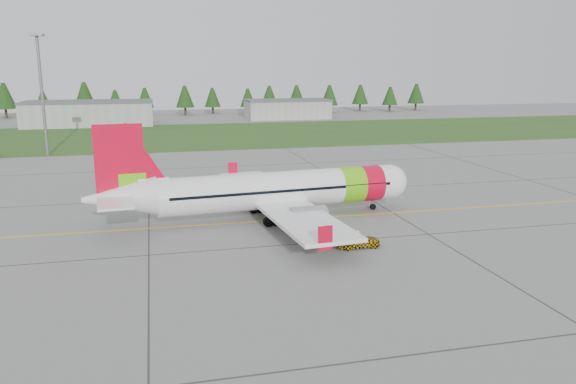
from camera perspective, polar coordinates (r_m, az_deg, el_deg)
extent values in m
plane|color=gray|center=(49.52, 3.72, -5.10)|extent=(320.00, 320.00, 0.00)
cylinder|color=white|center=(56.55, -0.71, 0.25)|extent=(24.87, 5.93, 3.70)
sphere|color=white|center=(61.42, 10.28, 1.04)|extent=(3.70, 3.70, 3.70)
cone|color=white|center=(53.83, -16.74, -0.57)|extent=(6.94, 4.29, 3.70)
cube|color=black|center=(61.49, 10.52, 1.36)|extent=(1.73, 2.59, 0.53)
cylinder|color=#6CD30F|center=(59.29, 6.27, 0.76)|extent=(2.80, 3.98, 3.78)
cylinder|color=red|center=(60.28, 8.23, 0.90)|extent=(2.42, 3.95, 3.78)
cube|color=white|center=(56.64, -1.17, -0.81)|extent=(7.96, 30.67, 0.34)
cube|color=red|center=(70.52, -5.63, 2.24)|extent=(1.15, 0.27, 1.90)
cube|color=red|center=(42.53, 3.80, -4.69)|extent=(1.15, 0.27, 1.90)
cylinder|color=gray|center=(62.02, -1.38, -0.12)|extent=(3.58, 2.29, 1.99)
cylinder|color=gray|center=(52.46, 2.05, -2.50)|extent=(3.58, 2.29, 1.99)
cube|color=red|center=(53.23, -16.75, 2.78)|extent=(4.37, 0.74, 7.20)
cube|color=#6CD30F|center=(53.65, -15.50, 0.66)|extent=(2.49, 0.62, 2.27)
cube|color=white|center=(53.77, -17.26, -0.36)|extent=(4.01, 11.13, 0.21)
cylinder|color=slate|center=(61.03, 8.64, -1.16)|extent=(0.17, 0.17, 1.33)
cylinder|color=black|center=(61.11, 8.62, -1.47)|extent=(0.67, 0.32, 0.64)
cylinder|color=slate|center=(59.08, -2.82, -1.25)|extent=(0.21, 0.21, 1.80)
cylinder|color=black|center=(59.08, -3.17, -1.67)|extent=(1.02, 0.51, 0.99)
cylinder|color=slate|center=(54.16, -1.26, -2.53)|extent=(0.21, 0.21, 1.80)
cylinder|color=black|center=(54.16, -1.65, -2.98)|extent=(1.02, 0.51, 0.99)
imported|color=yellow|center=(47.79, 7.14, -3.45)|extent=(1.32, 1.55, 3.81)
cube|color=#30561E|center=(128.67, -7.21, 5.81)|extent=(320.00, 50.00, 0.03)
cube|color=gold|center=(56.88, 1.33, -2.71)|extent=(120.00, 0.25, 0.02)
cube|color=#A8A8A3|center=(156.27, -19.54, 7.48)|extent=(32.00, 14.00, 6.00)
cube|color=#A8A8A3|center=(168.10, -0.08, 8.38)|extent=(24.00, 12.00, 5.20)
cylinder|color=slate|center=(104.65, -23.68, 8.81)|extent=(0.50, 0.50, 20.00)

